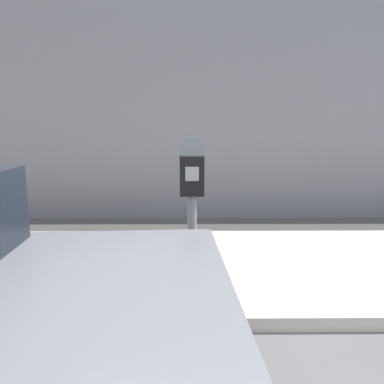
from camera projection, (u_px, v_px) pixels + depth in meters
sidewalk at (211, 261)px, 4.24m from camera, size 24.00×2.80×0.12m
building_facade at (204, 49)px, 6.13m from camera, size 24.00×0.30×5.66m
parking_meter at (192, 198)px, 2.84m from camera, size 0.19×0.12×1.37m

